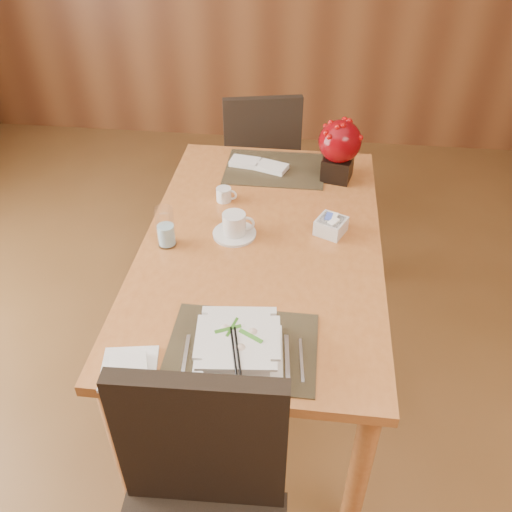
# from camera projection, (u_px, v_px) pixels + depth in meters

# --- Properties ---
(ground) EXTENTS (6.00, 6.00, 0.00)m
(ground) POSITION_uv_depth(u_px,v_px,m) (244.00, 491.00, 2.06)
(ground) COLOR brown
(ground) RESTS_ON ground
(dining_table) EXTENTS (0.90, 1.50, 0.75)m
(dining_table) POSITION_uv_depth(u_px,v_px,m) (262.00, 260.00, 2.12)
(dining_table) COLOR #B76B33
(dining_table) RESTS_ON ground
(placemat_near) EXTENTS (0.45, 0.33, 0.01)m
(placemat_near) POSITION_uv_depth(u_px,v_px,m) (242.00, 347.00, 1.63)
(placemat_near) COLOR black
(placemat_near) RESTS_ON dining_table
(placemat_far) EXTENTS (0.45, 0.33, 0.01)m
(placemat_far) POSITION_uv_depth(u_px,v_px,m) (275.00, 169.00, 2.49)
(placemat_far) COLOR black
(placemat_far) RESTS_ON dining_table
(soup_setting) EXTENTS (0.28, 0.28, 0.11)m
(soup_setting) POSITION_uv_depth(u_px,v_px,m) (238.00, 349.00, 1.56)
(soup_setting) COLOR silver
(soup_setting) RESTS_ON dining_table
(coffee_cup) EXTENTS (0.17, 0.17, 0.10)m
(coffee_cup) POSITION_uv_depth(u_px,v_px,m) (234.00, 226.00, 2.06)
(coffee_cup) COLOR silver
(coffee_cup) RESTS_ON dining_table
(water_glass) EXTENTS (0.09, 0.09, 0.16)m
(water_glass) POSITION_uv_depth(u_px,v_px,m) (165.00, 227.00, 1.99)
(water_glass) COLOR white
(water_glass) RESTS_ON dining_table
(creamer_jug) EXTENTS (0.09, 0.09, 0.06)m
(creamer_jug) POSITION_uv_depth(u_px,v_px,m) (224.00, 194.00, 2.26)
(creamer_jug) COLOR silver
(creamer_jug) RESTS_ON dining_table
(sugar_caddy) EXTENTS (0.14, 0.14, 0.06)m
(sugar_caddy) POSITION_uv_depth(u_px,v_px,m) (331.00, 226.00, 2.08)
(sugar_caddy) COLOR silver
(sugar_caddy) RESTS_ON dining_table
(berry_decor) EXTENTS (0.19, 0.19, 0.27)m
(berry_decor) POSITION_uv_depth(u_px,v_px,m) (339.00, 147.00, 2.33)
(berry_decor) COLOR black
(berry_decor) RESTS_ON dining_table
(napkins_far) EXTENTS (0.28, 0.16, 0.02)m
(napkins_far) POSITION_uv_depth(u_px,v_px,m) (260.00, 165.00, 2.49)
(napkins_far) COLOR white
(napkins_far) RESTS_ON dining_table
(bread_plate) EXTENTS (0.18, 0.18, 0.01)m
(bread_plate) POSITION_uv_depth(u_px,v_px,m) (129.00, 368.00, 1.57)
(bread_plate) COLOR silver
(bread_plate) RESTS_ON dining_table
(far_chair) EXTENTS (0.51, 0.51, 0.92)m
(far_chair) POSITION_uv_depth(u_px,v_px,m) (260.00, 158.00, 3.06)
(far_chair) COLOR black
(far_chair) RESTS_ON ground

